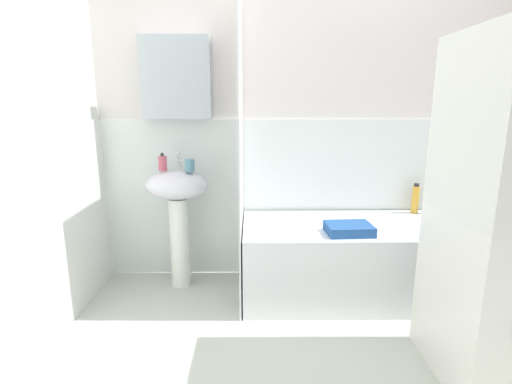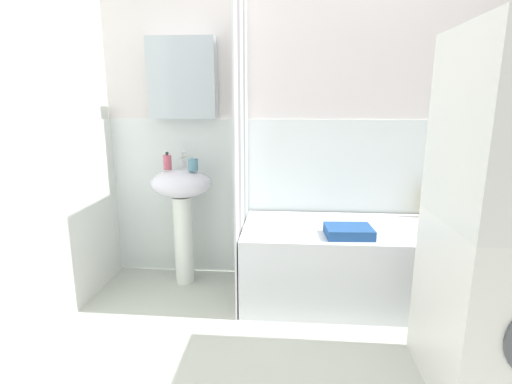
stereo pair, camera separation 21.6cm
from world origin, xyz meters
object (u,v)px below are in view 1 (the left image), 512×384
object	(u,v)px
toothbrush_cup	(190,165)
lotion_bottle	(415,199)
bathtub	(350,260)
conditioner_bottle	(430,204)
sink	(178,203)
soap_dispenser	(163,163)
towel_folded	(349,229)

from	to	relation	value
toothbrush_cup	lotion_bottle	xyz separation A→B (m)	(1.64, 0.15, -0.28)
bathtub	conditioner_bottle	bearing A→B (deg)	21.96
conditioner_bottle	sink	bearing A→B (deg)	-176.92
bathtub	lotion_bottle	world-z (taller)	lotion_bottle
sink	conditioner_bottle	size ratio (longest dim) A/B	5.38
sink	soap_dispenser	bearing A→B (deg)	177.41
bathtub	towel_folded	world-z (taller)	towel_folded
sink	lotion_bottle	bearing A→B (deg)	3.91
toothbrush_cup	bathtub	world-z (taller)	toothbrush_cup
sink	toothbrush_cup	world-z (taller)	toothbrush_cup
towel_folded	lotion_bottle	bearing A→B (deg)	37.38
lotion_bottle	towel_folded	distance (m)	0.77
soap_dispenser	bathtub	bearing A→B (deg)	-7.13
toothbrush_cup	towel_folded	xyz separation A→B (m)	(1.04, -0.31, -0.36)
toothbrush_cup	conditioner_bottle	bearing A→B (deg)	4.25
toothbrush_cup	lotion_bottle	distance (m)	1.67
soap_dispenser	towel_folded	bearing A→B (deg)	-15.82
sink	conditioner_bottle	xyz separation A→B (m)	(1.84, 0.10, -0.04)
toothbrush_cup	lotion_bottle	size ratio (longest dim) A/B	0.37
soap_dispenser	toothbrush_cup	size ratio (longest dim) A/B	1.49
toothbrush_cup	towel_folded	bearing A→B (deg)	-16.82
bathtub	soap_dispenser	bearing A→B (deg)	172.87
bathtub	sink	bearing A→B (deg)	172.52
conditioner_bottle	towel_folded	xyz separation A→B (m)	(-0.71, -0.44, -0.04)
bathtub	lotion_bottle	distance (m)	0.70
soap_dispenser	towel_folded	distance (m)	1.33
soap_dispenser	sink	bearing A→B (deg)	-2.59
soap_dispenser	toothbrush_cup	bearing A→B (deg)	-10.23
toothbrush_cup	bathtub	xyz separation A→B (m)	(1.11, -0.13, -0.64)
sink	conditioner_bottle	distance (m)	1.85
toothbrush_cup	bathtub	bearing A→B (deg)	-6.58
lotion_bottle	towel_folded	size ratio (longest dim) A/B	0.80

